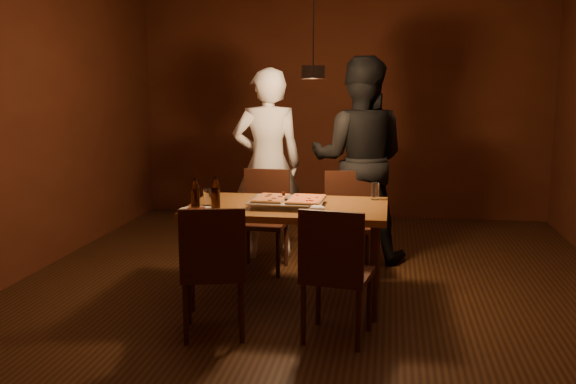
# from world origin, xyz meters

# --- Properties ---
(room_shell) EXTENTS (6.00, 6.00, 6.00)m
(room_shell) POSITION_xyz_m (0.00, 0.00, 1.40)
(room_shell) COLOR #3C2310
(room_shell) RESTS_ON ground
(dining_table) EXTENTS (1.50, 0.90, 0.75)m
(dining_table) POSITION_xyz_m (-0.16, -0.23, 0.68)
(dining_table) COLOR brown
(dining_table) RESTS_ON floor
(chair_far_left) EXTENTS (0.43, 0.43, 0.49)m
(chair_far_left) POSITION_xyz_m (-0.50, 0.57, 0.54)
(chair_far_left) COLOR #38190F
(chair_far_left) RESTS_ON floor
(chair_far_right) EXTENTS (0.49, 0.49, 0.49)m
(chair_far_right) POSITION_xyz_m (0.26, 0.57, 0.54)
(chair_far_right) COLOR #38190F
(chair_far_right) RESTS_ON floor
(chair_near_left) EXTENTS (0.51, 0.51, 0.49)m
(chair_near_left) POSITION_xyz_m (-0.52, -1.07, 0.54)
(chair_near_left) COLOR #38190F
(chair_near_left) RESTS_ON floor
(chair_near_right) EXTENTS (0.48, 0.48, 0.49)m
(chair_near_right) POSITION_xyz_m (0.27, -1.01, 0.54)
(chair_near_right) COLOR #38190F
(chair_near_right) RESTS_ON floor
(pizza_tray) EXTENTS (0.58, 0.48, 0.05)m
(pizza_tray) POSITION_xyz_m (-0.16, -0.27, 0.77)
(pizza_tray) COLOR silver
(pizza_tray) RESTS_ON dining_table
(pizza_meat) EXTENTS (0.25, 0.37, 0.02)m
(pizza_meat) POSITION_xyz_m (-0.28, -0.27, 0.81)
(pizza_meat) COLOR maroon
(pizza_meat) RESTS_ON pizza_tray
(pizza_cheese) EXTENTS (0.27, 0.41, 0.02)m
(pizza_cheese) POSITION_xyz_m (-0.01, -0.27, 0.81)
(pizza_cheese) COLOR gold
(pizza_cheese) RESTS_ON pizza_tray
(spatula) EXTENTS (0.16, 0.26, 0.04)m
(spatula) POSITION_xyz_m (-0.17, -0.26, 0.81)
(spatula) COLOR silver
(spatula) RESTS_ON pizza_tray
(beer_bottle_a) EXTENTS (0.06, 0.06, 0.24)m
(beer_bottle_a) POSITION_xyz_m (-0.79, -0.56, 0.87)
(beer_bottle_a) COLOR black
(beer_bottle_a) RESTS_ON dining_table
(beer_bottle_b) EXTENTS (0.07, 0.07, 0.25)m
(beer_bottle_b) POSITION_xyz_m (-0.65, -0.51, 0.87)
(beer_bottle_b) COLOR black
(beer_bottle_b) RESTS_ON dining_table
(water_glass_left) EXTENTS (0.08, 0.08, 0.12)m
(water_glass_left) POSITION_xyz_m (-0.75, -0.34, 0.81)
(water_glass_left) COLOR silver
(water_glass_left) RESTS_ON dining_table
(water_glass_right) EXTENTS (0.07, 0.07, 0.14)m
(water_glass_right) POSITION_xyz_m (0.49, 0.10, 0.82)
(water_glass_right) COLOR silver
(water_glass_right) RESTS_ON dining_table
(plate_slice) EXTENTS (0.26, 0.26, 0.03)m
(plate_slice) POSITION_xyz_m (-0.78, -0.58, 0.76)
(plate_slice) COLOR white
(plate_slice) RESTS_ON dining_table
(napkin) EXTENTS (0.13, 0.10, 0.05)m
(napkin) POSITION_xyz_m (0.09, -0.47, 0.78)
(napkin) COLOR white
(napkin) RESTS_ON dining_table
(diner_white) EXTENTS (0.75, 0.60, 1.80)m
(diner_white) POSITION_xyz_m (-0.55, 0.97, 0.90)
(diner_white) COLOR white
(diner_white) RESTS_ON floor
(diner_dark) EXTENTS (0.96, 0.76, 1.91)m
(diner_dark) POSITION_xyz_m (0.31, 1.02, 0.95)
(diner_dark) COLOR black
(diner_dark) RESTS_ON floor
(pendant_lamp) EXTENTS (0.18, 0.18, 1.10)m
(pendant_lamp) POSITION_xyz_m (0.00, 0.00, 1.76)
(pendant_lamp) COLOR black
(pendant_lamp) RESTS_ON ceiling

